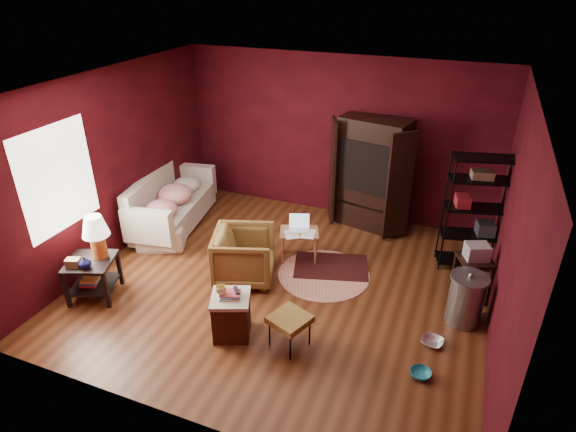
% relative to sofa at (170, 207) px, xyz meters
% --- Properties ---
extents(room, '(5.54, 5.04, 2.84)m').
position_rel_sofa_xyz_m(room, '(2.41, -0.90, 1.03)').
color(room, brown).
rests_on(room, ground).
extents(sofa, '(1.20, 1.95, 0.74)m').
position_rel_sofa_xyz_m(sofa, '(0.00, 0.00, 0.00)').
color(sofa, beige).
rests_on(sofa, ground).
extents(armchair, '(0.98, 1.02, 0.84)m').
position_rel_sofa_xyz_m(armchair, '(1.89, -0.95, 0.05)').
color(armchair, black).
rests_on(armchair, ground).
extents(pet_bowl_steel, '(0.27, 0.12, 0.26)m').
position_rel_sofa_xyz_m(pet_bowl_steel, '(4.59, -1.36, -0.24)').
color(pet_bowl_steel, silver).
rests_on(pet_bowl_steel, ground).
extents(pet_bowl_turquoise, '(0.24, 0.10, 0.23)m').
position_rel_sofa_xyz_m(pet_bowl_turquoise, '(4.53, -1.94, -0.25)').
color(pet_bowl_turquoise, teal).
rests_on(pet_bowl_turquoise, ground).
extents(vase, '(0.19, 0.20, 0.16)m').
position_rel_sofa_xyz_m(vase, '(0.24, -2.23, 0.27)').
color(vase, '#0B0C3B').
rests_on(vase, side_table).
extents(mug, '(0.16, 0.14, 0.13)m').
position_rel_sofa_xyz_m(mug, '(2.18, -2.14, 0.32)').
color(mug, '#D2BD67').
rests_on(mug, hamper).
extents(side_table, '(0.76, 0.76, 1.17)m').
position_rel_sofa_xyz_m(side_table, '(0.20, -2.00, 0.34)').
color(side_table, black).
rests_on(side_table, ground).
extents(sofa_cushions, '(1.16, 2.18, 0.87)m').
position_rel_sofa_xyz_m(sofa_cushions, '(0.01, -0.00, 0.06)').
color(sofa_cushions, beige).
rests_on(sofa_cushions, sofa).
extents(hamper, '(0.59, 0.59, 0.64)m').
position_rel_sofa_xyz_m(hamper, '(2.27, -2.08, -0.08)').
color(hamper, '#472110').
rests_on(hamper, ground).
extents(footstool, '(0.54, 0.54, 0.43)m').
position_rel_sofa_xyz_m(footstool, '(3.00, -2.01, 0.00)').
color(footstool, black).
rests_on(footstool, ground).
extents(rug_round, '(1.72, 1.72, 0.01)m').
position_rel_sofa_xyz_m(rug_round, '(2.93, -0.46, -0.36)').
color(rug_round, beige).
rests_on(rug_round, ground).
extents(rug_oriental, '(1.26, 1.01, 0.01)m').
position_rel_sofa_xyz_m(rug_oriental, '(2.96, -0.22, -0.35)').
color(rug_oriental, '#451213').
rests_on(rug_oriental, ground).
extents(laptop_desk, '(0.68, 0.59, 0.71)m').
position_rel_sofa_xyz_m(laptop_desk, '(2.43, -0.17, 0.07)').
color(laptop_desk, '#B97754').
rests_on(laptop_desk, ground).
extents(tv_armoire, '(1.46, 0.98, 1.89)m').
position_rel_sofa_xyz_m(tv_armoire, '(3.15, 1.33, 0.62)').
color(tv_armoire, black).
rests_on(tv_armoire, ground).
extents(wire_shelving, '(0.92, 0.56, 1.75)m').
position_rel_sofa_xyz_m(wire_shelving, '(4.84, 0.59, 0.59)').
color(wire_shelving, black).
rests_on(wire_shelving, ground).
extents(small_stand, '(0.55, 0.55, 0.84)m').
position_rel_sofa_xyz_m(small_stand, '(4.93, -0.23, 0.26)').
color(small_stand, black).
rests_on(small_stand, ground).
extents(trash_can, '(0.61, 0.61, 0.73)m').
position_rel_sofa_xyz_m(trash_can, '(4.89, -0.79, -0.02)').
color(trash_can, '#919598').
rests_on(trash_can, ground).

